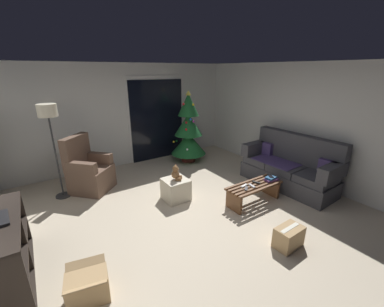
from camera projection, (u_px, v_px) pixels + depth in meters
ground_plane at (195, 217)px, 4.09m from camera, size 7.00×7.00×0.00m
wall_back at (126, 116)px, 6.08m from camera, size 5.72×0.12×2.50m
wall_right at (306, 124)px, 5.18m from camera, size 0.12×6.00×2.50m
patio_door_frame at (157, 119)px, 6.50m from camera, size 1.60×0.02×2.20m
patio_door_glass at (158, 120)px, 6.50m from camera, size 1.50×0.02×2.10m
couch at (289, 168)px, 5.09m from camera, size 0.85×1.97×1.08m
coffee_table at (254, 190)px, 4.46m from camera, size 1.10×0.40×0.36m
remote_black at (256, 182)px, 4.48m from camera, size 0.09×0.16×0.02m
remote_white at (244, 186)px, 4.35m from camera, size 0.16×0.07×0.02m
remote_silver at (252, 186)px, 4.34m from camera, size 0.07×0.16×0.02m
remote_graphite at (246, 189)px, 4.25m from camera, size 0.15×0.13×0.02m
book_stack at (271, 179)px, 4.57m from camera, size 0.27×0.18×0.07m
cell_phone at (271, 176)px, 4.58m from camera, size 0.13×0.16×0.01m
christmas_tree at (188, 131)px, 6.31m from camera, size 0.91×0.91×1.86m
armchair at (89, 172)px, 4.88m from camera, size 0.97×0.97×1.13m
floor_lamp at (49, 120)px, 4.27m from camera, size 0.32×0.32×1.78m
media_shelf at (4, 256)px, 2.72m from camera, size 0.40×1.40×0.79m
ottoman at (176, 189)px, 4.59m from camera, size 0.44×0.44×0.41m
teddy_bear_chestnut at (176, 174)px, 4.48m from camera, size 0.22×0.21×0.29m
cardboard_box_open_near_shelf at (88, 287)px, 2.57m from camera, size 0.48×0.51×0.37m
cardboard_box_taped_mid_floor at (289, 237)px, 3.37m from camera, size 0.41×0.26×0.30m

